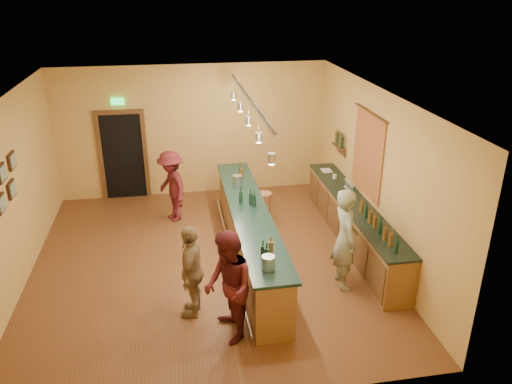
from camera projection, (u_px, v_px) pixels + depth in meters
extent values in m
plane|color=brown|center=(207.00, 262.00, 9.56)|extent=(7.00, 7.00, 0.00)
cube|color=silver|center=(200.00, 96.00, 8.30)|extent=(6.50, 7.00, 0.02)
cube|color=gold|center=(193.00, 131.00, 12.10)|extent=(6.50, 0.02, 3.20)
cube|color=gold|center=(227.00, 298.00, 5.76)|extent=(6.50, 0.02, 3.20)
cube|color=gold|center=(11.00, 197.00, 8.42)|extent=(0.02, 7.00, 3.20)
cube|color=gold|center=(376.00, 174.00, 9.44)|extent=(0.02, 7.00, 3.20)
cube|color=black|center=(123.00, 157.00, 12.03)|extent=(0.95, 0.06, 2.10)
cube|color=#4C3617|center=(101.00, 158.00, 11.93)|extent=(0.10, 0.08, 2.10)
cube|color=#4C3617|center=(146.00, 156.00, 12.10)|extent=(0.10, 0.08, 2.10)
cube|color=#4C3617|center=(118.00, 112.00, 11.58)|extent=(1.15, 0.08, 0.10)
cube|color=#19E54C|center=(117.00, 102.00, 11.47)|extent=(0.30, 0.04, 0.15)
cube|color=#A83221|center=(368.00, 155.00, 9.70)|extent=(0.03, 1.40, 1.60)
cube|color=#4C3617|center=(339.00, 146.00, 11.17)|extent=(0.16, 0.55, 0.03)
cube|color=#4C3617|center=(341.00, 150.00, 11.22)|extent=(0.03, 0.55, 0.18)
cube|color=olive|center=(353.00, 225.00, 10.03)|extent=(0.55, 4.50, 0.90)
cube|color=black|center=(355.00, 203.00, 9.84)|extent=(0.60, 4.55, 0.04)
cylinder|color=silver|center=(335.00, 177.00, 11.00)|extent=(0.09, 0.09, 0.09)
cube|color=silver|center=(326.00, 170.00, 11.46)|extent=(0.22, 0.30, 0.01)
cube|color=olive|center=(249.00, 236.00, 9.49)|extent=(0.60, 5.00, 1.00)
cube|color=black|center=(249.00, 211.00, 9.28)|extent=(0.70, 5.10, 0.05)
cylinder|color=silver|center=(231.00, 253.00, 9.57)|extent=(0.05, 5.00, 0.05)
cylinder|color=silver|center=(268.00, 263.00, 7.32)|extent=(0.20, 0.20, 0.22)
cylinder|color=silver|center=(238.00, 181.00, 10.31)|extent=(0.20, 0.20, 0.22)
cube|color=silver|center=(248.00, 98.00, 8.45)|extent=(0.06, 4.60, 0.05)
cylinder|color=silver|center=(272.00, 144.00, 6.71)|extent=(0.01, 0.01, 0.35)
cylinder|color=#A5A5AD|center=(272.00, 158.00, 6.79)|extent=(0.11, 0.11, 0.14)
cylinder|color=#FFEABF|center=(272.00, 164.00, 6.82)|extent=(0.08, 0.08, 0.02)
cylinder|color=silver|center=(259.00, 124.00, 7.62)|extent=(0.01, 0.01, 0.35)
cylinder|color=#A5A5AD|center=(259.00, 137.00, 7.70)|extent=(0.11, 0.11, 0.14)
cylinder|color=#FFEABF|center=(259.00, 142.00, 7.73)|extent=(0.08, 0.08, 0.02)
cylinder|color=silver|center=(249.00, 109.00, 8.53)|extent=(0.01, 0.01, 0.35)
cylinder|color=#A5A5AD|center=(249.00, 120.00, 8.61)|extent=(0.11, 0.11, 0.14)
cylinder|color=#FFEABF|center=(249.00, 125.00, 8.64)|extent=(0.08, 0.08, 0.02)
cylinder|color=silver|center=(240.00, 97.00, 9.43)|extent=(0.01, 0.01, 0.35)
cylinder|color=#A5A5AD|center=(240.00, 107.00, 9.51)|extent=(0.11, 0.11, 0.14)
cylinder|color=#FFEABF|center=(240.00, 111.00, 9.54)|extent=(0.08, 0.08, 0.02)
cylinder|color=silver|center=(233.00, 86.00, 10.34)|extent=(0.01, 0.01, 0.35)
cylinder|color=#A5A5AD|center=(234.00, 96.00, 10.42)|extent=(0.11, 0.11, 0.14)
cylinder|color=#FFEABF|center=(234.00, 100.00, 10.45)|extent=(0.08, 0.08, 0.02)
imported|color=gray|center=(345.00, 239.00, 8.51)|extent=(0.44, 0.67, 1.83)
imported|color=#59191E|center=(228.00, 287.00, 7.25)|extent=(0.77, 0.93, 1.74)
imported|color=#997A51|center=(192.00, 271.00, 7.82)|extent=(0.61, 0.99, 1.57)
imported|color=#59191E|center=(172.00, 186.00, 10.95)|extent=(0.97, 1.19, 1.61)
cylinder|color=#925C42|center=(264.00, 194.00, 10.95)|extent=(0.33, 0.33, 0.04)
cylinder|color=#925C42|center=(270.00, 207.00, 11.10)|extent=(0.04, 0.04, 0.63)
cylinder|color=#925C42|center=(261.00, 206.00, 11.17)|extent=(0.04, 0.04, 0.63)
cylinder|color=#925C42|center=(262.00, 210.00, 10.97)|extent=(0.04, 0.04, 0.63)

